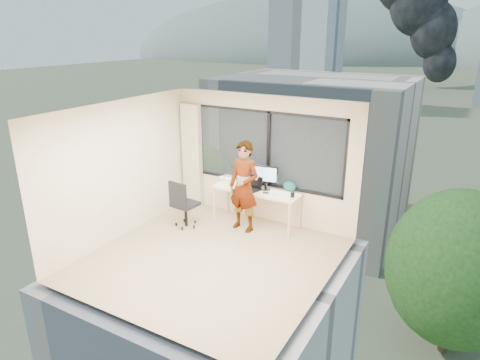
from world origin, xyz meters
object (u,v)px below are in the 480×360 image
Objects in this scene: person at (244,187)px; game_console at (228,178)px; laptop at (251,184)px; handbag at (290,186)px; monitor at (266,178)px; desk at (256,206)px; chair at (185,203)px.

person is 0.92m from game_console.
laptop reaches higher than game_console.
person is at bearing -143.41° from handbag.
laptop reaches higher than handbag.
monitor is at bearing -165.46° from handbag.
person reaches higher than game_console.
desk is 6.68× the size of handbag.
desk is 4.57× the size of laptop.
chair is 1.69m from monitor.
person is 3.60× the size of monitor.
handbag is at bearing 21.07° from desk.
laptop is at bearing 40.33° from chair.
monitor is 1.27× the size of laptop.
chair is 1.25m from person.
laptop is at bearing 97.71° from person.
person is at bearing -128.58° from monitor.
desk is 6.33× the size of game_console.
laptop reaches higher than desk.
handbag is at bearing 46.94° from person.
monitor is at bearing 47.59° from laptop.
person is at bearing -104.00° from desk.
monitor reaches higher than chair.
laptop is 0.77m from handbag.
person is (1.09, 0.46, 0.40)m from chair.
monitor is at bearing 29.62° from desk.
person reaches higher than desk.
monitor is (0.16, 0.09, 0.63)m from desk.
person is (-0.09, -0.35, 0.53)m from desk.
game_console is 0.72× the size of laptop.
game_console reaches higher than desk.
laptop is at bearing -159.96° from handbag.
chair is at bearing -155.09° from monitor.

